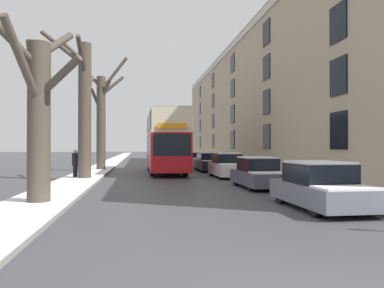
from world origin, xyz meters
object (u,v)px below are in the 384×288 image
Objects in this scene: parked_car_1 at (258,174)px; bare_tree_left_1 at (83,104)px; bare_tree_left_2 at (102,117)px; parked_car_2 at (227,166)px; pedestrian_left_sidewalk at (75,163)px; parked_car_0 at (321,187)px; double_decker_bus at (165,139)px; bare_tree_left_0 at (38,110)px; parked_car_3 at (208,163)px; parked_car_4 at (195,160)px.

bare_tree_left_1 is at bearing 148.71° from parked_car_1.
bare_tree_left_2 is 2.14× the size of parked_car_2.
bare_tree_left_1 is 4.89× the size of pedestrian_left_sidewalk.
double_decker_bus is at bearing 101.66° from parked_car_0.
bare_tree_left_1 reaches higher than bare_tree_left_0.
pedestrian_left_sidewalk reaches higher than parked_car_3.
bare_tree_left_0 is 1.35× the size of parked_car_3.
bare_tree_left_1 reaches higher than parked_car_1.
double_decker_bus is 4.24m from parked_car_3.
bare_tree_left_1 reaches higher than parked_car_4.
bare_tree_left_2 reaches higher than parked_car_3.
parked_car_4 is at bearing 69.72° from bare_tree_left_0.
double_decker_bus is 6.35m from parked_car_2.
double_decker_bus is at bearing 150.95° from pedestrian_left_sidewalk.
parked_car_3 is at bearing 22.39° from double_decker_bus.
parked_car_2 is 0.94× the size of parked_car_4.
bare_tree_left_2 is 8.64m from pedestrian_left_sidewalk.
parked_car_0 is 12.21m from parked_car_2.
bare_tree_left_1 is at bearing 127.54° from parked_car_0.
bare_tree_left_1 is 2.17× the size of parked_car_1.
parked_car_1 is 6.19m from parked_car_2.
bare_tree_left_1 reaches higher than parked_car_2.
bare_tree_left_2 is 5.17× the size of pedestrian_left_sidewalk.
double_decker_bus is at bearing -113.40° from parked_car_4.
parked_car_4 is (3.54, 8.19, -1.83)m from double_decker_bus.
parked_car_1 is at bearing -72.37° from double_decker_bus.
parked_car_1 is (3.54, -11.14, -1.84)m from double_decker_bus.
parked_car_1 is 0.88× the size of parked_car_4.
bare_tree_left_0 is at bearing -90.36° from bare_tree_left_1.
bare_tree_left_2 reaches higher than parked_car_4.
parked_car_1 is at bearing -58.56° from bare_tree_left_2.
double_decker_bus reaches higher than parked_car_1.
parked_car_2 reaches higher than parked_car_4.
parked_car_1 is at bearing -90.00° from parked_car_3.
pedestrian_left_sidewalk is (-9.22, -13.44, 0.31)m from parked_car_4.
bare_tree_left_1 is 2.03× the size of parked_car_2.
pedestrian_left_sidewalk is at bearing -137.21° from double_decker_bus.
bare_tree_left_2 is (0.29, 18.15, 1.22)m from bare_tree_left_0.
double_decker_bus is 9.11m from parked_car_4.
bare_tree_left_0 is 9.70m from bare_tree_left_1.
bare_tree_left_1 is 8.55m from bare_tree_left_2.
double_decker_bus is (5.20, 15.47, -0.57)m from bare_tree_left_0.
bare_tree_left_1 is at bearing -139.85° from parked_car_3.
bare_tree_left_2 is 11.94m from parked_car_2.
parked_car_0 is at bearing -90.00° from parked_car_1.
pedestrian_left_sidewalk is (-9.22, 11.91, 0.31)m from parked_car_0.
pedestrian_left_sidewalk is (-9.22, 5.89, 0.31)m from parked_car_1.
parked_car_1 is 19.33m from parked_car_4.
bare_tree_left_2 reaches higher than bare_tree_left_1.
parked_car_2 is 9.23m from pedestrian_left_sidewalk.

